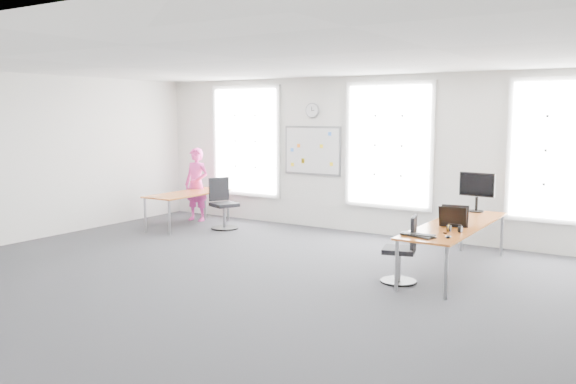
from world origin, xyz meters
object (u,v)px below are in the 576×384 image
Objects in this scene: desk_right at (456,227)px; chair_left at (223,206)px; chair_right at (403,253)px; person at (197,184)px; monitor at (477,188)px; keyboard at (418,236)px; desk_left at (188,195)px; headphones at (454,228)px.

desk_right is 5.02m from chair_left.
chair_right is 0.59× the size of person.
monitor is (5.94, 0.03, 0.31)m from person.
keyboard is (0.28, -0.19, 0.31)m from chair_right.
desk_left is 2.05× the size of chair_right.
desk_right is 6.18× the size of keyboard.
chair_right is at bearing -89.00° from chair_left.
chair_right is 4.84× the size of headphones.
chair_right is 1.98× the size of keyboard.
person reaches higher than chair_left.
person is at bearing 168.63° from desk_right.
keyboard is at bearing -117.59° from headphones.
desk_right is 6.12m from person.
person is at bearing 90.83° from chair_left.
headphones is (0.58, 0.36, 0.35)m from chair_right.
monitor is (-0.22, 1.84, 0.33)m from headphones.
person is at bearing -126.34° from chair_right.
chair_right reaches higher than desk_left.
keyboard is (4.82, -1.96, 0.27)m from chair_left.
chair_right is 0.46m from keyboard.
person reaches higher than desk_right.
desk_right is 5.72m from desk_left.
chair_left is (0.73, 0.20, -0.19)m from desk_left.
chair_left is 5.21m from keyboard.
keyboard is at bearing -25.83° from person.
headphones reaches higher than desk_right.
keyboard is 0.73× the size of monitor.
person is (-1.04, 0.41, 0.34)m from chair_left.
desk_left is at bearing -179.04° from keyboard.
person is (-5.99, 1.21, 0.12)m from desk_right.
desk_right is 2.85× the size of chair_left.
desk_left is 5.83m from keyboard.
chair_right is 2.33m from monitor.
monitor is (0.08, 2.39, 0.37)m from keyboard.
desk_left is (-5.69, 0.60, -0.02)m from desk_right.
person is at bearing -174.34° from monitor.
headphones is at bearing -74.79° from desk_right.
monitor reaches higher than chair_right.
monitor reaches higher than desk_right.
keyboard is 2.45× the size of headphones.
monitor is at bearing 155.75° from chair_right.
chair_right is (-0.41, -0.97, -0.25)m from desk_right.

